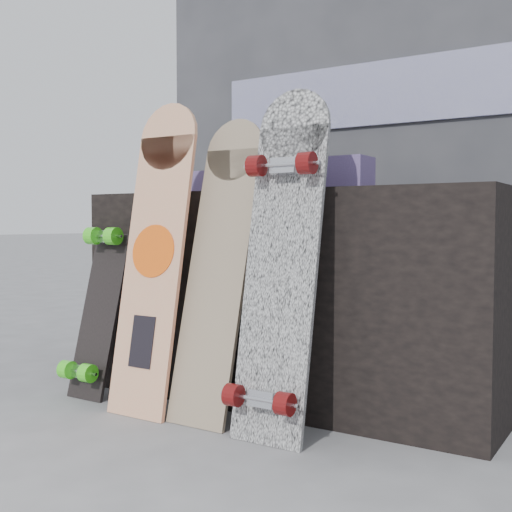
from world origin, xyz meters
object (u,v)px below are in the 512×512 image
Objects in this scene: longboard_celtic at (219,257)px; longboard_cascadia at (281,256)px; skateboard_dark at (101,292)px; longboard_geisha at (155,247)px; vendor_table at (296,296)px.

longboard_celtic is 0.95× the size of longboard_cascadia.
longboard_celtic is 1.32× the size of skateboard_dark.
longboard_geisha reaches higher than longboard_celtic.
skateboard_dark is (-0.32, 0.04, -0.19)m from longboard_geisha.
vendor_table is 1.43× the size of longboard_cascadia.
vendor_table is at bearing 29.11° from skateboard_dark.
skateboard_dark is at bearing 176.25° from longboard_cascadia.
longboard_geisha reaches higher than skateboard_dark.
longboard_geisha is at bearing 178.58° from longboard_cascadia.
vendor_table is 0.41m from longboard_celtic.
longboard_cascadia is 0.87m from skateboard_dark.
longboard_celtic is 0.30m from longboard_cascadia.
longboard_geisha is 0.25m from longboard_celtic.
longboard_cascadia reaches higher than longboard_celtic.
longboard_cascadia is (0.29, -0.07, 0.02)m from longboard_celtic.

